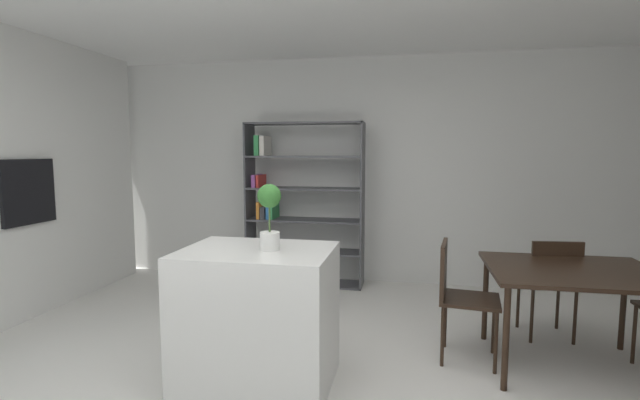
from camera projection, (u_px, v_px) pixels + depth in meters
back_partition at (343, 171)px, 5.61m from camera, size 6.85×0.06×2.71m
built_in_oven at (28, 192)px, 4.27m from camera, size 0.06×0.60×0.61m
kitchen_island at (258, 317)px, 3.12m from camera, size 1.01×0.77×0.94m
potted_plant_on_island at (269, 212)px, 3.02m from camera, size 0.16×0.16×0.44m
open_bookshelf at (295, 206)px, 5.47m from camera, size 1.40×0.36×1.93m
dining_table at (573, 278)px, 3.31m from camera, size 1.17×0.98×0.75m
dining_chair_far at (551, 279)px, 3.83m from camera, size 0.44×0.44×0.87m
dining_chair_island_side at (457, 289)px, 3.49m from camera, size 0.48×0.46×0.90m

